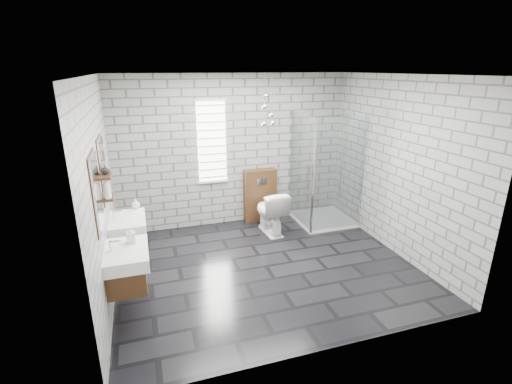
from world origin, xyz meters
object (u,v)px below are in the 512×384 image
cistern_panel (260,195)px  vanity_left (123,257)px  vanity_right (125,225)px  shower_enclosure (322,198)px  toilet (270,212)px

cistern_panel → vanity_left: bearing=-136.4°
vanity_right → cistern_panel: bearing=28.9°
vanity_left → cistern_panel: bearing=43.6°
vanity_left → vanity_right: (0.00, 0.95, 0.00)m
cistern_panel → shower_enclosure: shower_enclosure is taller
vanity_right → vanity_left: bearing=-90.0°
vanity_right → cistern_panel: 2.72m
vanity_right → shower_enclosure: size_ratio=0.77×
cistern_panel → shower_enclosure: (1.04, -0.52, 0.00)m
vanity_left → shower_enclosure: (3.41, 1.74, -0.25)m
toilet → shower_enclosure: bearing=179.2°
toilet → cistern_panel: bearing=-94.1°
vanity_left → vanity_right: size_ratio=1.00×
toilet → vanity_right: bearing=13.0°
vanity_right → shower_enclosure: (3.41, 0.79, -0.25)m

